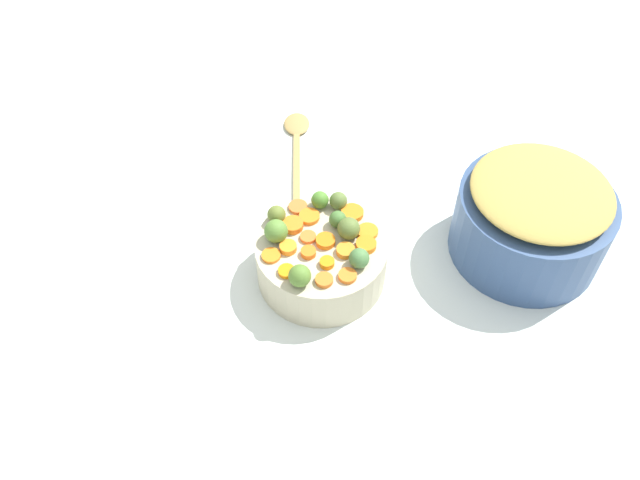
# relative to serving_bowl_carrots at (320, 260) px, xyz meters

# --- Properties ---
(tabletop) EXTENTS (2.40, 2.40, 0.02)m
(tabletop) POSITION_rel_serving_bowl_carrots_xyz_m (0.00, 0.05, -0.05)
(tabletop) COLOR silver
(tabletop) RESTS_ON ground
(serving_bowl_carrots) EXTENTS (0.23, 0.23, 0.09)m
(serving_bowl_carrots) POSITION_rel_serving_bowl_carrots_xyz_m (0.00, 0.00, 0.00)
(serving_bowl_carrots) COLOR #BBB293
(serving_bowl_carrots) RESTS_ON tabletop
(metal_pot) EXTENTS (0.27, 0.27, 0.14)m
(metal_pot) POSITION_rel_serving_bowl_carrots_xyz_m (0.34, 0.18, 0.02)
(metal_pot) COLOR #334C78
(metal_pot) RESTS_ON tabletop
(stuffing_mound) EXTENTS (0.24, 0.24, 0.03)m
(stuffing_mound) POSITION_rel_serving_bowl_carrots_xyz_m (0.34, 0.18, 0.11)
(stuffing_mound) COLOR #B39748
(stuffing_mound) RESTS_ON metal_pot
(carrot_slice_0) EXTENTS (0.05, 0.05, 0.01)m
(carrot_slice_0) POSITION_rel_serving_bowl_carrots_xyz_m (0.08, 0.02, 0.05)
(carrot_slice_0) COLOR orange
(carrot_slice_0) RESTS_ON serving_bowl_carrots
(carrot_slice_1) EXTENTS (0.04, 0.04, 0.01)m
(carrot_slice_1) POSITION_rel_serving_bowl_carrots_xyz_m (0.05, -0.00, 0.05)
(carrot_slice_1) COLOR orange
(carrot_slice_1) RESTS_ON serving_bowl_carrots
(carrot_slice_2) EXTENTS (0.05, 0.05, 0.01)m
(carrot_slice_2) POSITION_rel_serving_bowl_carrots_xyz_m (0.03, 0.08, 0.05)
(carrot_slice_2) COLOR orange
(carrot_slice_2) RESTS_ON serving_bowl_carrots
(carrot_slice_3) EXTENTS (0.03, 0.03, 0.01)m
(carrot_slice_3) POSITION_rel_serving_bowl_carrots_xyz_m (-0.02, 0.00, 0.05)
(carrot_slice_3) COLOR orange
(carrot_slice_3) RESTS_ON serving_bowl_carrots
(carrot_slice_4) EXTENTS (0.04, 0.04, 0.01)m
(carrot_slice_4) POSITION_rel_serving_bowl_carrots_xyz_m (0.03, -0.07, 0.05)
(carrot_slice_4) COLOR orange
(carrot_slice_4) RESTS_ON serving_bowl_carrots
(carrot_slice_5) EXTENTS (0.03, 0.03, 0.01)m
(carrot_slice_5) POSITION_rel_serving_bowl_carrots_xyz_m (0.03, -0.04, 0.05)
(carrot_slice_5) COLOR orange
(carrot_slice_5) RESTS_ON serving_bowl_carrots
(carrot_slice_6) EXTENTS (0.04, 0.04, 0.01)m
(carrot_slice_6) POSITION_rel_serving_bowl_carrots_xyz_m (-0.06, 0.02, 0.05)
(carrot_slice_6) COLOR orange
(carrot_slice_6) RESTS_ON serving_bowl_carrots
(carrot_slice_7) EXTENTS (0.04, 0.04, 0.01)m
(carrot_slice_7) POSITION_rel_serving_bowl_carrots_xyz_m (-0.06, 0.07, 0.05)
(carrot_slice_7) COLOR orange
(carrot_slice_7) RESTS_ON serving_bowl_carrots
(carrot_slice_8) EXTENTS (0.05, 0.05, 0.01)m
(carrot_slice_8) POSITION_rel_serving_bowl_carrots_xyz_m (0.07, 0.05, 0.05)
(carrot_slice_8) COLOR orange
(carrot_slice_8) RESTS_ON serving_bowl_carrots
(carrot_slice_9) EXTENTS (0.04, 0.04, 0.01)m
(carrot_slice_9) POSITION_rel_serving_bowl_carrots_xyz_m (-0.03, -0.08, 0.05)
(carrot_slice_9) COLOR orange
(carrot_slice_9) RESTS_ON serving_bowl_carrots
(carrot_slice_10) EXTENTS (0.03, 0.03, 0.01)m
(carrot_slice_10) POSITION_rel_serving_bowl_carrots_xyz_m (0.07, -0.05, 0.05)
(carrot_slice_10) COLOR orange
(carrot_slice_10) RESTS_ON serving_bowl_carrots
(carrot_slice_11) EXTENTS (0.03, 0.03, 0.01)m
(carrot_slice_11) POSITION_rel_serving_bowl_carrots_xyz_m (-0.05, -0.03, 0.05)
(carrot_slice_11) COLOR orange
(carrot_slice_11) RESTS_ON serving_bowl_carrots
(carrot_slice_12) EXTENTS (0.05, 0.05, 0.01)m
(carrot_slice_12) POSITION_rel_serving_bowl_carrots_xyz_m (-0.04, 0.05, 0.05)
(carrot_slice_12) COLOR orange
(carrot_slice_12) RESTS_ON serving_bowl_carrots
(carrot_slice_13) EXTENTS (0.04, 0.04, 0.01)m
(carrot_slice_13) POSITION_rel_serving_bowl_carrots_xyz_m (0.01, 0.01, 0.05)
(carrot_slice_13) COLOR orange
(carrot_slice_13) RESTS_ON serving_bowl_carrots
(carrot_slice_14) EXTENTS (0.04, 0.04, 0.01)m
(carrot_slice_14) POSITION_rel_serving_bowl_carrots_xyz_m (-0.01, -0.03, 0.05)
(carrot_slice_14) COLOR orange
(carrot_slice_14) RESTS_ON serving_bowl_carrots
(carrot_slice_15) EXTENTS (0.04, 0.04, 0.01)m
(carrot_slice_15) POSITION_rel_serving_bowl_carrots_xyz_m (-0.07, -0.05, 0.05)
(carrot_slice_15) COLOR orange
(carrot_slice_15) RESTS_ON serving_bowl_carrots
(brussels_sprout_0) EXTENTS (0.03, 0.03, 0.03)m
(brussels_sprout_0) POSITION_rel_serving_bowl_carrots_xyz_m (-0.09, 0.03, 0.06)
(brussels_sprout_0) COLOR olive
(brussels_sprout_0) RESTS_ON serving_bowl_carrots
(brussels_sprout_1) EXTENTS (0.04, 0.04, 0.04)m
(brussels_sprout_1) POSITION_rel_serving_bowl_carrots_xyz_m (-0.07, -0.01, 0.06)
(brussels_sprout_1) COLOR #568133
(brussels_sprout_1) RESTS_ON serving_bowl_carrots
(brussels_sprout_2) EXTENTS (0.03, 0.03, 0.03)m
(brussels_sprout_2) POSITION_rel_serving_bowl_carrots_xyz_m (0.02, 0.05, 0.06)
(brussels_sprout_2) COLOR #446F31
(brussels_sprout_2) RESTS_ON serving_bowl_carrots
(brussels_sprout_3) EXTENTS (0.04, 0.04, 0.04)m
(brussels_sprout_3) POSITION_rel_serving_bowl_carrots_xyz_m (-0.00, -0.09, 0.06)
(brussels_sprout_3) COLOR #537A2E
(brussels_sprout_3) RESTS_ON serving_bowl_carrots
(brussels_sprout_4) EXTENTS (0.03, 0.03, 0.03)m
(brussels_sprout_4) POSITION_rel_serving_bowl_carrots_xyz_m (-0.03, 0.08, 0.06)
(brussels_sprout_4) COLOR #4A7E2B
(brussels_sprout_4) RESTS_ON serving_bowl_carrots
(brussels_sprout_5) EXTENTS (0.03, 0.03, 0.03)m
(brussels_sprout_5) POSITION_rel_serving_bowl_carrots_xyz_m (0.08, -0.02, 0.06)
(brussels_sprout_5) COLOR #48763E
(brussels_sprout_5) RESTS_ON serving_bowl_carrots
(brussels_sprout_6) EXTENTS (0.04, 0.04, 0.04)m
(brussels_sprout_6) POSITION_rel_serving_bowl_carrots_xyz_m (0.04, 0.03, 0.06)
(brussels_sprout_6) COLOR #586E31
(brussels_sprout_6) RESTS_ON serving_bowl_carrots
(brussels_sprout_7) EXTENTS (0.03, 0.03, 0.03)m
(brussels_sprout_7) POSITION_rel_serving_bowl_carrots_xyz_m (0.00, 0.09, 0.06)
(brussels_sprout_7) COLOR #566D33
(brussels_sprout_7) RESTS_ON serving_bowl_carrots
(wooden_spoon) EXTENTS (0.14, 0.30, 0.01)m
(wooden_spoon) POSITION_rel_serving_bowl_carrots_xyz_m (-0.17, 0.33, -0.04)
(wooden_spoon) COLOR #A7864A
(wooden_spoon) RESTS_ON tabletop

